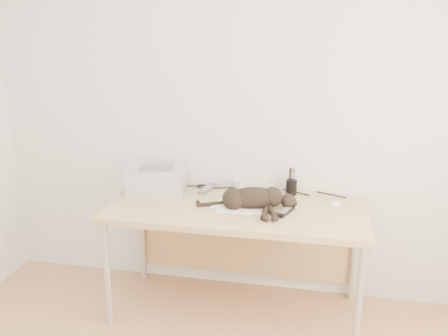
% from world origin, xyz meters
% --- Properties ---
extents(wall_back, '(3.50, 0.00, 3.50)m').
position_xyz_m(wall_back, '(0.00, 1.75, 1.30)').
color(wall_back, silver).
rests_on(wall_back, floor).
extents(desk, '(1.60, 0.70, 0.74)m').
position_xyz_m(desk, '(0.00, 1.48, 0.61)').
color(desk, tan).
rests_on(desk, floor).
extents(printer, '(0.40, 0.35, 0.17)m').
position_xyz_m(printer, '(-0.57, 1.56, 0.82)').
color(printer, '#A9A9AE').
rests_on(printer, desk).
extents(papers, '(0.36, 0.28, 0.01)m').
position_xyz_m(papers, '(0.03, 1.39, 0.74)').
color(papers, white).
rests_on(papers, desk).
extents(cat, '(0.62, 0.30, 0.14)m').
position_xyz_m(cat, '(0.09, 1.38, 0.80)').
color(cat, black).
rests_on(cat, desk).
extents(mug, '(0.12, 0.12, 0.09)m').
position_xyz_m(mug, '(-0.03, 1.67, 0.78)').
color(mug, white).
rests_on(mug, desk).
extents(pen_cup, '(0.07, 0.07, 0.18)m').
position_xyz_m(pen_cup, '(0.31, 1.68, 0.79)').
color(pen_cup, black).
rests_on(pen_cup, desk).
extents(remote_grey, '(0.09, 0.20, 0.02)m').
position_xyz_m(remote_grey, '(-0.25, 1.64, 0.75)').
color(remote_grey, slate).
rests_on(remote_grey, desk).
extents(remote_black, '(0.11, 0.18, 0.02)m').
position_xyz_m(remote_black, '(0.30, 1.35, 0.75)').
color(remote_black, black).
rests_on(remote_black, desk).
extents(mouse, '(0.08, 0.12, 0.03)m').
position_xyz_m(mouse, '(0.60, 1.55, 0.76)').
color(mouse, white).
rests_on(mouse, desk).
extents(cable_tangle, '(1.36, 0.08, 0.01)m').
position_xyz_m(cable_tangle, '(0.00, 1.70, 0.75)').
color(cable_tangle, black).
rests_on(cable_tangle, desk).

